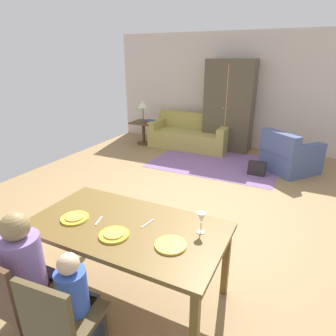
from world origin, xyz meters
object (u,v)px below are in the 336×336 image
armchair (289,156)px  book_lower (150,122)px  armoire (229,106)px  book_upper (150,120)px  handbag (257,168)px  person_man (31,278)px  dining_chair_child (60,320)px  person_child (78,308)px  side_table (144,130)px  plate_near_child (114,235)px  wine_glass (201,219)px  plate_near_man (75,218)px  plate_near_woman (171,245)px  dining_table (127,232)px  table_lamp (143,105)px  dining_chair_man (11,296)px  couch (190,135)px

armchair → book_lower: armchair is taller
armoire → book_upper: (-1.88, -0.46, -0.43)m
armchair → handbag: (-0.52, -0.46, -0.19)m
person_man → book_upper: 5.53m
dining_chair_child → person_child: size_ratio=0.94×
book_upper → side_table: bearing=-163.1°
person_man → book_lower: 5.48m
plate_near_child → wine_glass: wine_glass is taller
plate_near_man → armchair: (1.54, 4.19, -0.45)m
plate_near_woman → book_lower: (-2.77, 4.62, -0.18)m
plate_near_man → book_lower: (-1.82, 4.64, -0.18)m
dining_table → table_lamp: (-2.50, 4.51, 0.32)m
dining_chair_child → table_lamp: 5.92m
plate_near_child → side_table: plate_near_child is taller
dining_chair_man → armoire: (0.04, 5.84, 0.56)m
couch → armoire: size_ratio=0.92×
dining_table → armoire: size_ratio=0.83×
plate_near_child → plate_near_woman: 0.48m
person_man → handbag: (1.03, 4.26, -0.38)m
handbag → table_lamp: bearing=163.5°
dining_table → armchair: bearing=75.3°
person_child → armoire: bearing=94.4°
plate_near_child → side_table: (-2.50, 4.69, -0.39)m
handbag → armoire: bearing=124.9°
dining_chair_man → couch: (-0.82, 5.59, -0.19)m
couch → person_man: bearing=-81.4°
wine_glass → dining_chair_man: size_ratio=0.21×
person_child → person_man: bearing=179.4°
plate_near_woman → table_lamp: size_ratio=0.46×
armchair → book_upper: (-3.38, 0.50, 0.30)m
armchair → handbag: bearing=-138.3°
dining_chair_child → handbag: bearing=83.0°
plate_near_man → side_table: plate_near_man is taller
plate_near_child → side_table: size_ratio=0.43×
dining_table → side_table: (-2.50, 4.51, -0.31)m
wine_glass → person_child: (-0.63, -0.84, -0.46)m
wine_glass → person_child: size_ratio=0.20×
dining_chair_child → side_table: size_ratio=1.50×
armchair → side_table: 3.59m
plate_near_child → plate_near_woman: bearing=9.5°
side_table → book_upper: (0.18, 0.05, 0.24)m
person_child → plate_near_man: bearing=131.6°
plate_near_child → person_man: bearing=-135.5°
plate_near_woman → book_upper: (-2.80, 4.66, -0.15)m
couch → book_upper: couch is taller
side_table → person_man: bearing=-68.6°
dining_table → book_upper: dining_table is taller
dining_table → handbag: (0.55, 3.61, -0.56)m
dining_table → handbag: dining_table is taller
couch → armoire: bearing=16.3°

